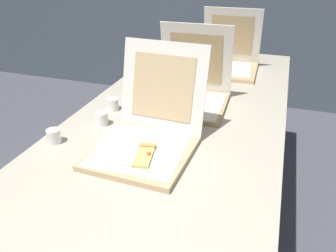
{
  "coord_description": "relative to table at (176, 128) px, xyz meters",
  "views": [
    {
      "loc": [
        0.41,
        -0.67,
        1.45
      ],
      "look_at": [
        0.02,
        0.49,
        0.81
      ],
      "focal_mm": 36.83,
      "sensor_mm": 36.0,
      "label": 1
    }
  ],
  "objects": [
    {
      "name": "cup_white_far",
      "position": [
        -0.26,
        0.38,
        0.07
      ],
      "size": [
        0.05,
        0.05,
        0.06
      ],
      "primitive_type": "cylinder",
      "color": "white",
      "rests_on": "table"
    },
    {
      "name": "pizza_box_front",
      "position": [
        -0.03,
        -0.28,
        0.1
      ],
      "size": [
        0.38,
        0.47,
        0.37
      ],
      "rotation": [
        0.0,
        0.0,
        -0.04
      ],
      "color": "tan",
      "rests_on": "table"
    },
    {
      "name": "table",
      "position": [
        0.0,
        0.0,
        0.0
      ],
      "size": [
        0.95,
        2.44,
        0.75
      ],
      "color": "#BCB29E",
      "rests_on": "ground"
    },
    {
      "name": "cup_white_mid",
      "position": [
        -0.32,
        0.0,
        0.07
      ],
      "size": [
        0.05,
        0.05,
        0.06
      ],
      "primitive_type": "cylinder",
      "color": "white",
      "rests_on": "table"
    },
    {
      "name": "cup_white_near_left",
      "position": [
        -0.4,
        -0.35,
        0.07
      ],
      "size": [
        0.05,
        0.05,
        0.06
      ],
      "primitive_type": "cylinder",
      "color": "white",
      "rests_on": "table"
    },
    {
      "name": "pizza_box_middle",
      "position": [
        0.01,
        0.18,
        0.1
      ],
      "size": [
        0.37,
        0.37,
        0.38
      ],
      "rotation": [
        0.0,
        0.0,
        0.03
      ],
      "color": "tan",
      "rests_on": "table"
    },
    {
      "name": "cup_white_near_center",
      "position": [
        -0.3,
        -0.15,
        0.07
      ],
      "size": [
        0.05,
        0.05,
        0.06
      ],
      "primitive_type": "cylinder",
      "color": "white",
      "rests_on": "table"
    },
    {
      "name": "pizza_box_back",
      "position": [
        0.1,
        0.77,
        0.1
      ],
      "size": [
        0.37,
        0.37,
        0.37
      ],
      "rotation": [
        0.0,
        0.0,
        0.03
      ],
      "color": "tan",
      "rests_on": "table"
    }
  ]
}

